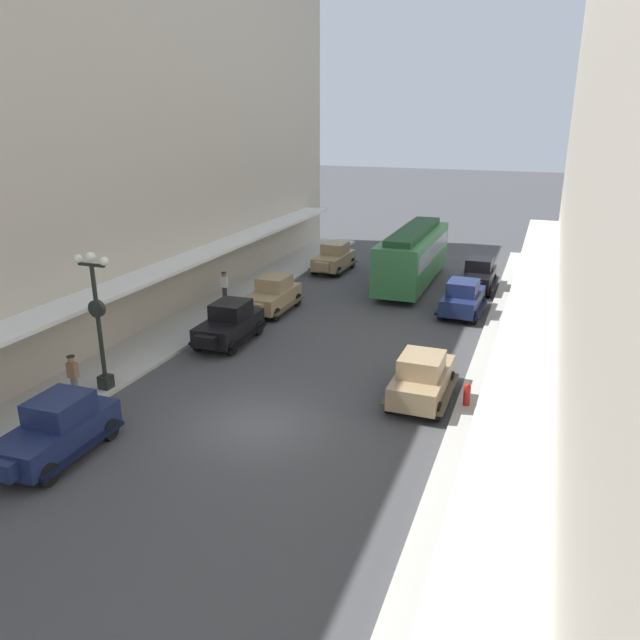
{
  "coord_description": "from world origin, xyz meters",
  "views": [
    {
      "loc": [
        8.34,
        -16.25,
        9.87
      ],
      "look_at": [
        0.0,
        6.0,
        1.8
      ],
      "focal_mm": 34.35,
      "sensor_mm": 36.0,
      "label": 1
    }
  ],
  "objects_px": {
    "parked_car_4": "(478,274)",
    "streetcar": "(413,254)",
    "parked_car_1": "(57,428)",
    "pedestrian_1": "(224,287)",
    "pedestrian_0": "(73,377)",
    "parked_car_6": "(273,294)",
    "parked_car_3": "(229,322)",
    "lamp_post_with_clock": "(98,316)",
    "parked_car_2": "(463,297)",
    "fire_hydrant": "(467,394)",
    "parked_car_0": "(422,376)",
    "parked_car_5": "(334,257)"
  },
  "relations": [
    {
      "from": "parked_car_4",
      "to": "streetcar",
      "type": "bearing_deg",
      "value": -174.51
    },
    {
      "from": "parked_car_1",
      "to": "pedestrian_1",
      "type": "xyz_separation_m",
      "value": [
        -2.8,
        15.31,
        0.07
      ]
    },
    {
      "from": "pedestrian_0",
      "to": "parked_car_6",
      "type": "bearing_deg",
      "value": 80.21
    },
    {
      "from": "pedestrian_0",
      "to": "pedestrian_1",
      "type": "height_order",
      "value": "same"
    },
    {
      "from": "parked_car_3",
      "to": "lamp_post_with_clock",
      "type": "height_order",
      "value": "lamp_post_with_clock"
    },
    {
      "from": "parked_car_2",
      "to": "parked_car_3",
      "type": "xyz_separation_m",
      "value": [
        -9.26,
        -7.75,
        0.0
      ]
    },
    {
      "from": "parked_car_3",
      "to": "pedestrian_0",
      "type": "distance_m",
      "value": 7.71
    },
    {
      "from": "parked_car_1",
      "to": "pedestrian_1",
      "type": "bearing_deg",
      "value": 100.38
    },
    {
      "from": "parked_car_2",
      "to": "parked_car_3",
      "type": "height_order",
      "value": "same"
    },
    {
      "from": "streetcar",
      "to": "fire_hydrant",
      "type": "relative_size",
      "value": 11.71
    },
    {
      "from": "parked_car_0",
      "to": "parked_car_3",
      "type": "xyz_separation_m",
      "value": [
        -9.32,
        2.85,
        0.0
      ]
    },
    {
      "from": "streetcar",
      "to": "pedestrian_0",
      "type": "xyz_separation_m",
      "value": [
        -7.78,
        -19.8,
        -0.89
      ]
    },
    {
      "from": "parked_car_3",
      "to": "parked_car_6",
      "type": "distance_m",
      "value": 4.82
    },
    {
      "from": "parked_car_0",
      "to": "streetcar",
      "type": "relative_size",
      "value": 0.44
    },
    {
      "from": "parked_car_3",
      "to": "streetcar",
      "type": "xyz_separation_m",
      "value": [
        5.59,
        12.41,
        0.96
      ]
    },
    {
      "from": "parked_car_6",
      "to": "streetcar",
      "type": "xyz_separation_m",
      "value": [
        5.67,
        7.58,
        0.96
      ]
    },
    {
      "from": "parked_car_2",
      "to": "lamp_post_with_clock",
      "type": "xyz_separation_m",
      "value": [
        -11.07,
        -13.98,
        2.04
      ]
    },
    {
      "from": "parked_car_1",
      "to": "parked_car_6",
      "type": "bearing_deg",
      "value": 89.7
    },
    {
      "from": "streetcar",
      "to": "parked_car_3",
      "type": "bearing_deg",
      "value": -114.27
    },
    {
      "from": "parked_car_0",
      "to": "parked_car_6",
      "type": "xyz_separation_m",
      "value": [
        -9.4,
        7.67,
        0.0
      ]
    },
    {
      "from": "parked_car_5",
      "to": "pedestrian_1",
      "type": "height_order",
      "value": "parked_car_5"
    },
    {
      "from": "parked_car_4",
      "to": "streetcar",
      "type": "relative_size",
      "value": 0.44
    },
    {
      "from": "parked_car_2",
      "to": "fire_hydrant",
      "type": "bearing_deg",
      "value": -81.08
    },
    {
      "from": "streetcar",
      "to": "pedestrian_1",
      "type": "height_order",
      "value": "streetcar"
    },
    {
      "from": "parked_car_2",
      "to": "pedestrian_1",
      "type": "distance_m",
      "value": 12.55
    },
    {
      "from": "parked_car_6",
      "to": "fire_hydrant",
      "type": "height_order",
      "value": "parked_car_6"
    },
    {
      "from": "parked_car_2",
      "to": "parked_car_5",
      "type": "bearing_deg",
      "value": 145.68
    },
    {
      "from": "parked_car_1",
      "to": "pedestrian_0",
      "type": "bearing_deg",
      "value": 124.05
    },
    {
      "from": "parked_car_4",
      "to": "lamp_post_with_clock",
      "type": "height_order",
      "value": "lamp_post_with_clock"
    },
    {
      "from": "parked_car_0",
      "to": "pedestrian_1",
      "type": "relative_size",
      "value": 2.56
    },
    {
      "from": "parked_car_1",
      "to": "lamp_post_with_clock",
      "type": "bearing_deg",
      "value": 111.63
    },
    {
      "from": "parked_car_0",
      "to": "streetcar",
      "type": "height_order",
      "value": "streetcar"
    },
    {
      "from": "parked_car_4",
      "to": "parked_car_6",
      "type": "height_order",
      "value": "same"
    },
    {
      "from": "parked_car_4",
      "to": "fire_hydrant",
      "type": "distance_m",
      "value": 15.8
    },
    {
      "from": "parked_car_5",
      "to": "fire_hydrant",
      "type": "height_order",
      "value": "parked_car_5"
    },
    {
      "from": "lamp_post_with_clock",
      "to": "pedestrian_1",
      "type": "distance_m",
      "value": 11.38
    },
    {
      "from": "streetcar",
      "to": "fire_hydrant",
      "type": "xyz_separation_m",
      "value": [
        5.35,
        -15.35,
        -1.34
      ]
    },
    {
      "from": "parked_car_3",
      "to": "streetcar",
      "type": "relative_size",
      "value": 0.45
    },
    {
      "from": "parked_car_5",
      "to": "pedestrian_1",
      "type": "bearing_deg",
      "value": -108.41
    },
    {
      "from": "parked_car_2",
      "to": "pedestrian_0",
      "type": "relative_size",
      "value": 2.57
    },
    {
      "from": "parked_car_2",
      "to": "pedestrian_1",
      "type": "xyz_separation_m",
      "value": [
        -12.22,
        -2.83,
        0.07
      ]
    },
    {
      "from": "parked_car_6",
      "to": "pedestrian_0",
      "type": "xyz_separation_m",
      "value": [
        -2.11,
        -12.22,
        0.07
      ]
    },
    {
      "from": "parked_car_1",
      "to": "parked_car_6",
      "type": "height_order",
      "value": "same"
    },
    {
      "from": "parked_car_1",
      "to": "parked_car_5",
      "type": "height_order",
      "value": "same"
    },
    {
      "from": "parked_car_1",
      "to": "pedestrian_0",
      "type": "height_order",
      "value": "parked_car_1"
    },
    {
      "from": "parked_car_0",
      "to": "pedestrian_0",
      "type": "bearing_deg",
      "value": -158.45
    },
    {
      "from": "streetcar",
      "to": "pedestrian_1",
      "type": "distance_m",
      "value": 11.41
    },
    {
      "from": "streetcar",
      "to": "lamp_post_with_clock",
      "type": "relative_size",
      "value": 1.86
    },
    {
      "from": "parked_car_0",
      "to": "parked_car_5",
      "type": "bearing_deg",
      "value": 118.74
    },
    {
      "from": "lamp_post_with_clock",
      "to": "pedestrian_0",
      "type": "relative_size",
      "value": 3.09
    }
  ]
}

